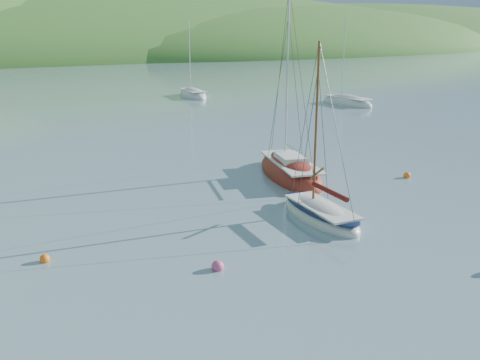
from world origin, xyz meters
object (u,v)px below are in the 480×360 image
sloop_red (290,173)px  distant_sloop_b (193,95)px  distant_sloop_d (347,103)px  daysailer_white (320,214)px

sloop_red → distant_sloop_b: size_ratio=1.12×
sloop_red → distant_sloop_b: bearing=89.7°
sloop_red → distant_sloop_b: 39.38m
distant_sloop_b → distant_sloop_d: 19.93m
sloop_red → distant_sloop_b: sloop_red is taller
daysailer_white → distant_sloop_d: (26.29, 29.43, -0.02)m
daysailer_white → sloop_red: 7.39m
distant_sloop_b → sloop_red: bearing=-99.5°
distant_sloop_d → daysailer_white: bearing=-136.9°
distant_sloop_b → distant_sloop_d: (12.78, -15.30, 0.00)m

